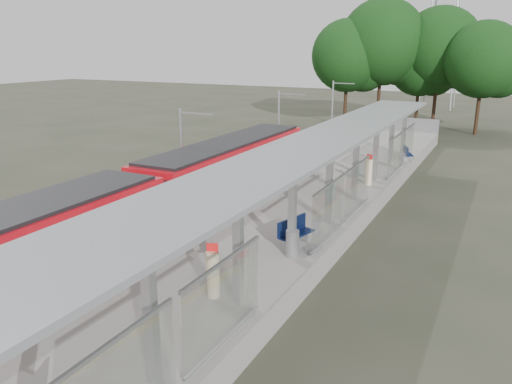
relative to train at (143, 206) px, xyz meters
The scene contains 13 objects.
trackbed 6.66m from the train, 90.01° to the left, with size 3.00×70.00×0.24m, color #59544C.
platform 7.96m from the train, 54.79° to the left, with size 6.00×50.00×1.00m, color gray.
tactile_strip 6.75m from the train, 73.00° to the left, with size 0.60×50.00×0.02m, color gold.
end_fence 31.65m from the train, 81.83° to the left, with size 6.00×0.10×1.20m, color #9EA0A5.
train is the anchor object (origin of this frame).
canopy 6.96m from the train, 22.77° to the left, with size 3.27×38.00×3.66m.
tree_cluster 40.08m from the train, 85.79° to the left, with size 20.65×11.51×13.35m.
catenary_masts 5.71m from the train, 107.70° to the left, with size 2.08×48.16×5.40m.
bench_mid 6.38m from the train, 11.41° to the left, with size 0.93×1.72×1.13m.
bench_far 20.10m from the train, 69.26° to the left, with size 0.93×1.44×0.94m.
info_pillar_near 6.68m from the train, 32.77° to the right, with size 0.40×0.40×1.76m.
info_pillar_far 13.06m from the train, 60.47° to the left, with size 0.39×0.39×1.72m.
litter_bin 6.58m from the train, ahead, with size 0.49×0.49×1.00m, color #9EA0A5.
Camera 1 is at (8.53, -1.68, 8.36)m, focal length 35.00 mm.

